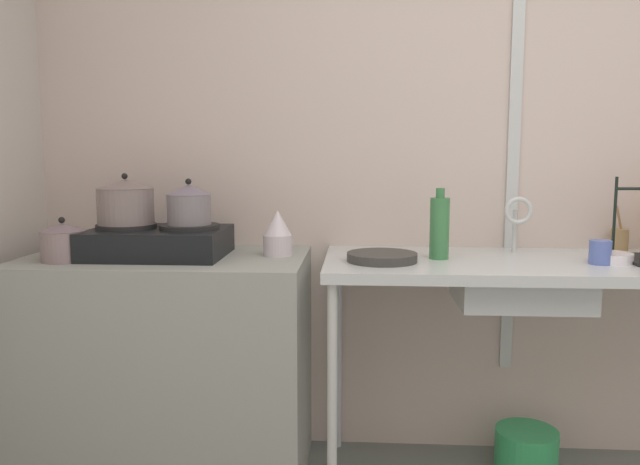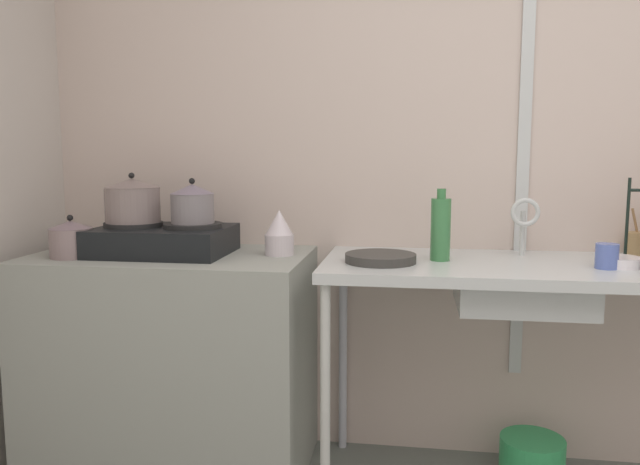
% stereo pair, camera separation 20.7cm
% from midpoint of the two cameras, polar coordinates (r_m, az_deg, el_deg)
% --- Properties ---
extents(wall_back, '(5.08, 0.10, 2.52)m').
position_cam_midpoint_polar(wall_back, '(2.81, 21.63, 5.61)').
color(wall_back, beige).
rests_on(wall_back, ground).
extents(wall_metal_strip, '(0.05, 0.01, 2.01)m').
position_cam_midpoint_polar(wall_metal_strip, '(2.74, 20.39, 8.27)').
color(wall_metal_strip, '#BBC0BE').
extents(counter_concrete, '(1.11, 0.64, 0.91)m').
position_cam_midpoint_polar(counter_concrete, '(2.67, -11.15, -11.67)').
color(counter_concrete, gray).
rests_on(counter_concrete, ground).
extents(counter_sink, '(1.57, 0.64, 0.91)m').
position_cam_midpoint_polar(counter_sink, '(2.48, 21.39, -4.17)').
color(counter_sink, '#BBC0BE').
rests_on(counter_sink, ground).
extents(stove, '(0.53, 0.40, 0.13)m').
position_cam_midpoint_polar(stove, '(2.56, -12.00, -0.63)').
color(stove, black).
rests_on(stove, counter_concrete).
extents(pot_on_left_burner, '(0.22, 0.22, 0.20)m').
position_cam_midpoint_polar(pot_on_left_burner, '(2.59, -14.72, 2.88)').
color(pot_on_left_burner, slate).
rests_on(pot_on_left_burner, stove).
extents(pot_on_right_burner, '(0.17, 0.17, 0.18)m').
position_cam_midpoint_polar(pot_on_right_burner, '(2.50, -9.36, 2.65)').
color(pot_on_right_burner, slate).
rests_on(pot_on_right_burner, stove).
extents(pot_beside_stove, '(0.17, 0.17, 0.17)m').
position_cam_midpoint_polar(pot_beside_stove, '(2.57, -19.84, -0.58)').
color(pot_beside_stove, gray).
rests_on(pot_beside_stove, counter_concrete).
extents(percolator, '(0.12, 0.12, 0.18)m').
position_cam_midpoint_polar(percolator, '(2.47, -1.38, -0.07)').
color(percolator, silver).
rests_on(percolator, counter_concrete).
extents(sink_basin, '(0.47, 0.38, 0.16)m').
position_cam_midpoint_polar(sink_basin, '(2.44, 20.45, -4.68)').
color(sink_basin, '#BBC0BE').
rests_on(sink_basin, counter_sink).
extents(faucet, '(0.11, 0.07, 0.23)m').
position_cam_midpoint_polar(faucet, '(2.59, 20.53, 1.31)').
color(faucet, '#BBC0BE').
rests_on(faucet, counter_sink).
extents(frying_pan, '(0.27, 0.27, 0.03)m').
position_cam_midpoint_polar(frying_pan, '(2.34, 8.12, -2.36)').
color(frying_pan, '#33322E').
rests_on(frying_pan, counter_sink).
extents(cup_by_rack, '(0.08, 0.08, 0.09)m').
position_cam_midpoint_polar(cup_by_rack, '(2.46, 27.14, -1.97)').
color(cup_by_rack, '#5065B1').
rests_on(cup_by_rack, counter_sink).
extents(small_bowl_on_drainboard, '(0.16, 0.16, 0.04)m').
position_cam_midpoint_polar(small_bowl_on_drainboard, '(2.52, 28.01, -2.41)').
color(small_bowl_on_drainboard, white).
rests_on(small_bowl_on_drainboard, counter_sink).
extents(bottle_by_sink, '(0.08, 0.08, 0.27)m').
position_cam_midpoint_polar(bottle_by_sink, '(2.41, 13.48, 0.35)').
color(bottle_by_sink, '#377541').
rests_on(bottle_by_sink, counter_sink).
extents(utensil_jar, '(0.07, 0.07, 0.19)m').
position_cam_midpoint_polar(utensil_jar, '(2.84, 28.93, -0.86)').
color(utensil_jar, '#9B7B4E').
rests_on(utensil_jar, counter_sink).
extents(bucket_on_floor, '(0.25, 0.25, 0.19)m').
position_cam_midpoint_polar(bucket_on_floor, '(2.79, 21.07, -19.13)').
color(bucket_on_floor, '#2E9552').
rests_on(bucket_on_floor, ground).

